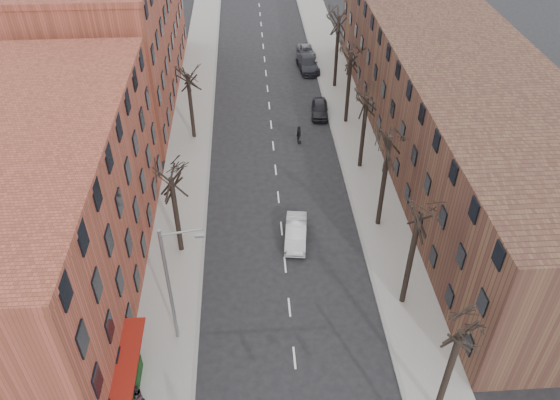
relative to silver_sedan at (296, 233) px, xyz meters
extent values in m
cube|color=gray|center=(-9.00, 16.38, -0.66)|extent=(4.00, 90.00, 0.15)
cube|color=gray|center=(7.00, 16.38, -0.66)|extent=(4.00, 90.00, 0.15)
cube|color=brown|center=(-17.00, -3.62, 5.27)|extent=(12.00, 26.00, 12.00)
cube|color=brown|center=(-17.00, 25.38, 6.27)|extent=(12.00, 28.00, 14.00)
cube|color=#523526|center=(15.00, 11.38, 4.27)|extent=(12.00, 50.00, 10.00)
cube|color=maroon|center=(-10.40, -12.62, -0.73)|extent=(1.20, 7.00, 0.15)
cylinder|color=slate|center=(-8.20, -8.62, 3.77)|extent=(0.20, 0.20, 9.00)
cylinder|color=slate|center=(-7.10, -8.62, 8.07)|extent=(2.39, 0.12, 0.46)
cube|color=slate|center=(-6.10, -8.62, 7.77)|extent=(0.50, 0.22, 0.14)
imported|color=#ABAEB2|center=(0.00, 0.00, 0.00)|extent=(2.07, 4.61, 1.47)
imported|color=black|center=(4.13, 19.03, -0.02)|extent=(2.09, 4.32, 1.42)
imported|color=black|center=(4.02, 30.09, 0.05)|extent=(2.72, 5.57, 1.56)
imported|color=slate|center=(4.30, 34.18, -0.17)|extent=(2.22, 4.20, 1.13)
imported|color=black|center=(-10.00, -13.23, 0.23)|extent=(1.00, 0.99, 1.63)
imported|color=black|center=(1.47, 13.70, 0.20)|extent=(0.51, 1.12, 1.87)
camera|label=1|loc=(-3.16, -30.68, 27.39)|focal=35.00mm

